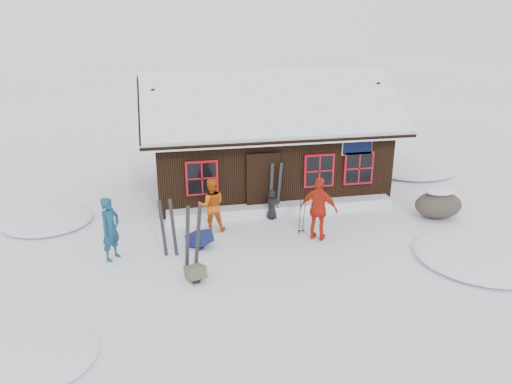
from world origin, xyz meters
TOP-DOWN VIEW (x-y plane):
  - ground at (0.00, 0.00)m, footprint 120.00×120.00m
  - mountain_hut at (1.50, 4.98)m, footprint 8.90×6.09m
  - snow_drift at (1.50, 2.25)m, footprint 7.60×0.60m
  - snow_mounds at (1.65, 1.86)m, footprint 20.60×13.20m
  - skier_teal at (-3.79, 0.01)m, footprint 0.72×0.77m
  - skier_orange_left at (-0.94, 1.32)m, footprint 0.86×0.69m
  - skier_orange_right at (2.04, 0.09)m, footprint 1.18×1.02m
  - skier_crouched at (1.08, 1.88)m, footprint 0.56×0.53m
  - boulder at (6.39, 0.92)m, footprint 1.54×1.16m
  - ski_pair_left at (-1.70, -0.98)m, footprint 0.53×0.25m
  - ski_pair_mid at (-2.29, -0.12)m, footprint 0.48×0.09m
  - ski_pair_right at (1.24, 2.20)m, footprint 0.51×0.19m
  - ski_poles at (1.68, 0.59)m, footprint 0.21×0.10m
  - backpack_blue at (-1.42, 0.27)m, footprint 0.79×0.81m
  - backpack_olive at (-1.71, -1.60)m, footprint 0.55×0.65m

SIDE VIEW (x-z plane):
  - ground at x=0.00m, z-range 0.00..0.00m
  - snow_mounds at x=1.65m, z-range -0.24..0.24m
  - backpack_olive at x=-1.71m, z-range 0.00..0.31m
  - snow_drift at x=1.50m, z-range 0.00..0.35m
  - backpack_blue at x=-1.42m, z-range 0.00..0.35m
  - boulder at x=6.39m, z-range 0.01..0.90m
  - skier_crouched at x=1.08m, z-range 0.00..0.97m
  - ski_poles at x=1.68m, z-range -0.04..1.14m
  - ski_pair_mid at x=-2.29m, z-range -0.05..1.65m
  - skier_orange_left at x=-0.94m, z-range 0.00..1.68m
  - ski_pair_left at x=-1.70m, z-range -0.05..1.76m
  - ski_pair_right at x=1.24m, z-range -0.05..1.77m
  - skier_teal at x=-3.79m, z-range 0.00..1.76m
  - skier_orange_right at x=2.04m, z-range 0.00..1.90m
  - mountain_hut at x=1.50m, z-range -0.63..3.79m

